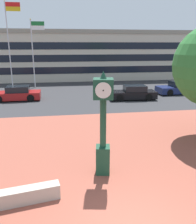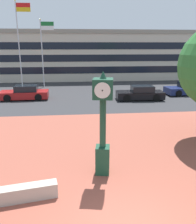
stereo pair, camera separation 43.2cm
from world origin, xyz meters
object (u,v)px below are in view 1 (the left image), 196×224
Objects in this scene: flagpole_primary at (10,38)px; car_street_mid at (17,94)px; car_street_far at (179,88)px; civic_building at (85,54)px; car_street_near at (133,93)px; flagpole_secondary at (34,48)px; street_clock at (103,122)px.

car_street_mid is at bearing -77.79° from flagpole_primary.
civic_building is at bearing 23.34° from car_street_far.
car_street_near is at bearing 105.58° from car_street_far.
car_street_mid is (-10.54, 1.22, 0.00)m from car_street_near.
flagpole_primary is at bearing 59.36° from car_street_near.
flagpole_primary is at bearing -180.00° from flagpole_secondary.
car_street_mid is 0.97× the size of car_street_far.
car_street_mid and car_street_far have the same top height.
car_street_near is 5.71m from car_street_far.
street_clock is 0.91× the size of car_street_mid.
car_street_far is 0.15× the size of civic_building.
flagpole_secondary is at bearing 0.00° from flagpole_primary.
street_clock is 13.47m from car_street_near.
street_clock is 14.84m from car_street_mid.
civic_building is at bearing 56.53° from flagpole_secondary.
civic_building is (9.38, 10.34, -2.15)m from flagpole_primary.
civic_building is (6.84, 10.34, -1.09)m from flagpole_secondary.
car_street_far is 0.47× the size of flagpole_primary.
car_street_far is at bearing 63.87° from street_clock.
flagpole_secondary is (-9.43, 7.87, 3.93)m from car_street_near.
car_street_near is at bearing 78.27° from street_clock.
car_street_near is 0.99× the size of car_street_mid.
car_street_far is 19.09m from flagpole_primary.
street_clock is 21.76m from flagpole_primary.
car_street_far is 16.52m from flagpole_secondary.
car_street_near is (4.95, 12.43, -1.54)m from street_clock.
car_street_near is 10.61m from car_street_mid.
civic_building is at bearing -26.74° from car_street_mid.
street_clock reaches higher than car_street_mid.
car_street_far is at bearing -22.26° from flagpole_secondary.
flagpole_primary reaches higher than civic_building.
car_street_mid is at bearing 86.04° from car_street_near.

